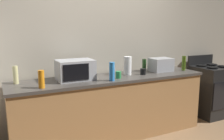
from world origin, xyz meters
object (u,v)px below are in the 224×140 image
object	(u,v)px
bottle_dish_soap	(41,79)
mug_green	(118,75)
bottle_spray_cleaner	(112,71)
stove_range	(210,90)
bottle_olive_oil	(184,63)
bottle_wine	(144,65)
mug_black	(143,72)
paper_towel_roll	(128,66)
microwave	(75,70)
bottle_vinegar	(16,75)
toaster_oven	(161,65)

from	to	relation	value
bottle_dish_soap	mug_green	size ratio (longest dim) A/B	2.19
bottle_spray_cleaner	bottle_dish_soap	bearing A→B (deg)	179.05
stove_range	bottle_olive_oil	distance (m)	0.91
bottle_wine	mug_black	distance (m)	0.25
stove_range	bottle_spray_cleaner	bearing A→B (deg)	-174.20
bottle_dish_soap	mug_black	distance (m)	1.51
bottle_dish_soap	bottle_spray_cleaner	xyz separation A→B (m)	(0.90, -0.01, 0.02)
bottle_wine	mug_green	bearing A→B (deg)	-156.68
paper_towel_roll	bottle_spray_cleaner	world-z (taller)	paper_towel_roll
microwave	bottle_vinegar	size ratio (longest dim) A/B	2.14
microwave	stove_range	bearing A→B (deg)	-1.09
bottle_wine	bottle_vinegar	bearing A→B (deg)	179.31
toaster_oven	bottle_olive_oil	size ratio (longest dim) A/B	1.44
stove_range	bottle_spray_cleaner	distance (m)	2.19
mug_green	paper_towel_roll	bearing A→B (deg)	34.57
bottle_olive_oil	bottle_vinegar	xyz separation A→B (m)	(-2.54, 0.21, -0.01)
stove_range	microwave	size ratio (longest dim) A/B	2.25
bottle_spray_cleaner	mug_green	distance (m)	0.19
bottle_spray_cleaner	mug_black	bearing A→B (deg)	15.29
stove_range	bottle_vinegar	xyz separation A→B (m)	(-3.26, 0.17, 0.55)
toaster_oven	mug_green	bearing A→B (deg)	-168.50
mug_green	mug_black	size ratio (longest dim) A/B	1.07
toaster_oven	bottle_spray_cleaner	world-z (taller)	bottle_spray_cleaner
bottle_dish_soap	mug_green	bearing A→B (deg)	4.59
toaster_oven	bottle_spray_cleaner	distance (m)	1.05
stove_range	bottle_wine	xyz separation A→B (m)	(-1.36, 0.14, 0.54)
toaster_oven	bottle_vinegar	distance (m)	2.16
toaster_oven	bottle_wine	size ratio (longest dim) A/B	1.68
bottle_olive_oil	bottle_wine	bearing A→B (deg)	163.95
bottle_olive_oil	mug_green	distance (m)	1.25
toaster_oven	bottle_wine	distance (m)	0.28
mug_black	mug_green	bearing A→B (deg)	-171.89
stove_range	mug_black	xyz separation A→B (m)	(-1.51, -0.05, 0.48)
microwave	paper_towel_roll	xyz separation A→B (m)	(0.81, 0.00, 0.00)
bottle_dish_soap	bottle_olive_oil	world-z (taller)	bottle_olive_oil
bottle_dish_soap	bottle_wine	world-z (taller)	bottle_dish_soap
bottle_olive_oil	bottle_wine	world-z (taller)	bottle_olive_oil
stove_range	bottle_dish_soap	xyz separation A→B (m)	(-3.01, -0.20, 0.54)
mug_black	bottle_spray_cleaner	bearing A→B (deg)	-164.71
bottle_olive_oil	mug_green	xyz separation A→B (m)	(-1.24, -0.07, -0.07)
bottle_dish_soap	paper_towel_roll	bearing A→B (deg)	10.94
bottle_vinegar	microwave	bearing A→B (deg)	-9.11
bottle_dish_soap	toaster_oven	bearing A→B (deg)	7.73
bottle_vinegar	stove_range	bearing A→B (deg)	-2.91
stove_range	mug_black	distance (m)	1.59
paper_towel_roll	bottle_wine	xyz separation A→B (m)	(0.36, 0.09, -0.03)
bottle_wine	stove_range	bearing A→B (deg)	-5.99
microwave	bottle_olive_oil	bearing A→B (deg)	-2.88
stove_range	bottle_spray_cleaner	world-z (taller)	bottle_spray_cleaner
stove_range	toaster_oven	bearing A→B (deg)	176.86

